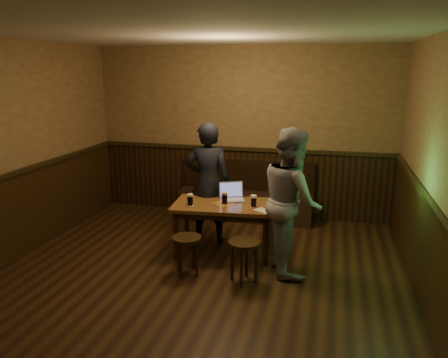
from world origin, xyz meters
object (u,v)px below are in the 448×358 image
pint_right (254,201)px  pint_left (190,200)px  pint_mid (225,198)px  laptop (232,195)px  person_grey (292,200)px  bench (246,200)px  stool_right (244,249)px  stool_left (187,244)px  pub_table (223,210)px  person_suit (208,183)px

pint_right → pint_left: bearing=-169.7°
pint_mid → laptop: laptop is taller
person_grey → bench: bearing=6.8°
person_grey → stool_right: bearing=114.6°
stool_left → stool_right: 0.71m
bench → person_grey: (0.91, -1.75, 0.58)m
pub_table → stool_left: pub_table is taller
pub_table → stool_right: 0.88m
pub_table → person_suit: (-0.32, 0.36, 0.26)m
pub_table → pint_mid: bearing=-5.4°
stool_left → pint_left: pint_left is taller
pint_left → bench: bearing=76.6°
stool_right → pint_right: (-0.03, 0.70, 0.37)m
person_suit → pint_right: bearing=143.6°
laptop → person_suit: size_ratio=0.24×
pint_mid → pint_right: 0.40m
person_grey → pint_left: bearing=66.0°
pint_right → stool_right: bearing=-87.9°
person_suit → pub_table: bearing=123.2°
pint_right → person_suit: (-0.73, 0.40, 0.09)m
pub_table → pint_right: bearing=-10.0°
pub_table → person_suit: 0.55m
pint_left → pint_mid: bearing=23.5°
stool_right → laptop: bearing=111.5°
bench → pint_mid: bench is taller
stool_right → stool_left: bearing=177.3°
stool_right → person_suit: 1.41m
pint_mid → person_grey: size_ratio=0.09×
stool_left → pint_left: (-0.13, 0.52, 0.40)m
stool_right → pint_left: 1.07m
pint_mid → stool_left: bearing=-112.3°
pint_left → person_grey: person_grey is taller
pint_left → person_grey: bearing=-3.1°
pub_table → laptop: laptop is taller
bench → stool_right: bearing=-78.9°
pint_left → pub_table: bearing=24.4°
person_suit → person_grey: size_ratio=0.98×
pint_mid → person_suit: size_ratio=0.09×
laptop → person_suit: person_suit is taller
bench → person_grey: bearing=-62.4°
stool_left → person_suit: size_ratio=0.27×
stool_left → pint_mid: (0.29, 0.70, 0.40)m
pint_mid → pub_table: bearing=179.8°
pint_right → person_grey: 0.56m
person_grey → pub_table: bearing=53.7°
bench → stool_right: bench is taller
stool_right → pint_right: pint_right is taller
stool_left → stool_right: bearing=-2.7°
bench → stool_left: bearing=-97.1°
bench → stool_left: size_ratio=4.62×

